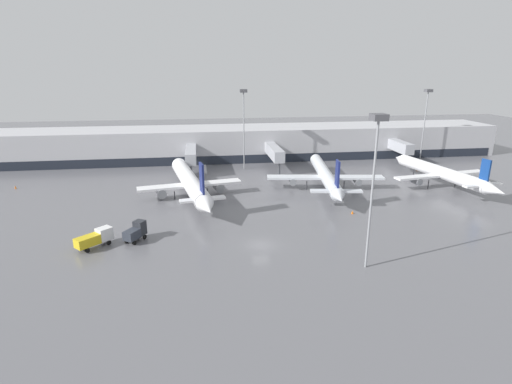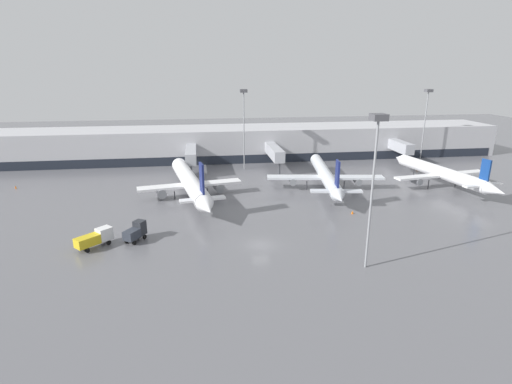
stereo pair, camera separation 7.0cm
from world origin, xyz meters
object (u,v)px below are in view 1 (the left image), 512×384
parked_jet_2 (325,175)px  service_truck_0 (95,238)px  traffic_cone_1 (417,169)px  traffic_cone_0 (352,212)px  apron_light_mast_3 (244,108)px  parked_jet_0 (190,182)px  traffic_cone_2 (15,187)px  parked_jet_1 (441,173)px  apron_light_mast_2 (427,105)px  apron_light_mast_1 (376,151)px  service_truck_1 (136,231)px

parked_jet_2 → service_truck_0: 49.19m
traffic_cone_1 → service_truck_0: bearing=-152.8°
traffic_cone_0 → apron_light_mast_3: bearing=113.0°
parked_jet_0 → traffic_cone_1: size_ratio=50.18×
traffic_cone_1 → traffic_cone_0: bearing=-135.1°
service_truck_0 → apron_light_mast_3: size_ratio=0.25×
traffic_cone_0 → traffic_cone_2: bearing=159.1°
parked_jet_0 → parked_jet_2: bearing=-97.8°
traffic_cone_0 → traffic_cone_1: traffic_cone_1 is taller
parked_jet_1 → traffic_cone_2: 94.65m
parked_jet_2 → apron_light_mast_3: apron_light_mast_3 is taller
parked_jet_0 → parked_jet_1: bearing=-101.2°
parked_jet_2 → apron_light_mast_2: size_ratio=1.84×
parked_jet_0 → apron_light_mast_1: size_ratio=1.91×
parked_jet_0 → service_truck_1: parked_jet_0 is taller
service_truck_1 → traffic_cone_0: service_truck_1 is taller
traffic_cone_1 → service_truck_1: bearing=-151.9°
traffic_cone_2 → apron_light_mast_1: (62.15, -45.79, 15.47)m
traffic_cone_2 → apron_light_mast_1: 78.73m
service_truck_1 → traffic_cone_0: bearing=-48.0°
traffic_cone_0 → traffic_cone_1: size_ratio=0.80×
apron_light_mast_2 → apron_light_mast_3: bearing=-176.1°
traffic_cone_0 → apron_light_mast_2: apron_light_mast_2 is taller
service_truck_0 → apron_light_mast_2: apron_light_mast_2 is taller
traffic_cone_2 → apron_light_mast_1: size_ratio=0.03×
traffic_cone_1 → traffic_cone_2: traffic_cone_1 is taller
service_truck_1 → apron_light_mast_3: apron_light_mast_3 is taller
parked_jet_0 → parked_jet_2: 29.23m
traffic_cone_2 → apron_light_mast_3: 55.67m
parked_jet_1 → apron_light_mast_3: size_ratio=1.62×
traffic_cone_1 → apron_light_mast_3: 47.79m
parked_jet_1 → service_truck_0: 72.39m
parked_jet_0 → traffic_cone_0: 32.96m
apron_light_mast_2 → apron_light_mast_3: (-52.03, -3.50, 0.34)m
traffic_cone_2 → service_truck_1: bearing=-46.9°
parked_jet_1 → service_truck_1: size_ratio=8.07×
service_truck_1 → traffic_cone_0: 38.07m
service_truck_0 → traffic_cone_0: service_truck_0 is taller
parked_jet_1 → apron_light_mast_1: 47.93m
apron_light_mast_1 → apron_light_mast_2: (42.15, 60.43, -0.22)m
parked_jet_2 → apron_light_mast_2: apron_light_mast_2 is taller
traffic_cone_1 → apron_light_mast_1: (-34.51, -48.42, 15.41)m
service_truck_0 → traffic_cone_1: (71.75, 36.80, -1.08)m
service_truck_1 → parked_jet_2: bearing=-26.9°
parked_jet_0 → parked_jet_1: parked_jet_0 is taller
apron_light_mast_2 → apron_light_mast_3: apron_light_mast_3 is taller
service_truck_0 → service_truck_1: bearing=-28.4°
traffic_cone_0 → apron_light_mast_1: 25.85m
parked_jet_0 → traffic_cone_1: (58.11, 14.05, -2.75)m
service_truck_0 → apron_light_mast_3: apron_light_mast_3 is taller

